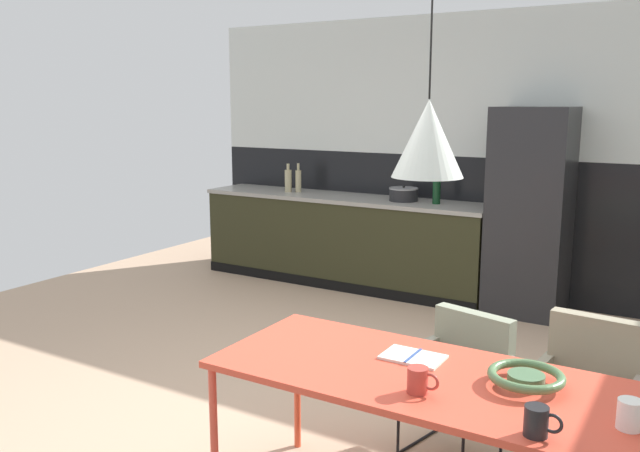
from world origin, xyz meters
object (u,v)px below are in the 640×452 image
mug_glass_clear (537,421)px  cooking_pot (403,194)px  armchair_corner_seat (460,366)px  bottle_wine_green (288,180)px  armchair_facing_counter (588,383)px  dining_table (423,383)px  fruit_bowl (526,377)px  mug_white_ceramic (419,380)px  pendant_lamp_over_table_near (428,138)px  bottle_vinegar_dark (437,191)px  open_book (413,357)px  bottle_spice_small (298,180)px  refrigerator_column (530,212)px  mug_short_terracotta (631,415)px

mug_glass_clear → cooking_pot: (-2.16, 3.72, 0.18)m
armchair_corner_seat → bottle_wine_green: size_ratio=2.50×
armchair_facing_counter → cooking_pot: cooking_pot is taller
armchair_corner_seat → bottle_wine_green: 3.93m
dining_table → armchair_corner_seat: size_ratio=2.38×
fruit_bowl → mug_white_ceramic: bearing=-141.2°
fruit_bowl → pendant_lamp_over_table_near: bearing=-164.5°
fruit_bowl → pendant_lamp_over_table_near: size_ratio=0.29×
armchair_facing_counter → bottle_vinegar_dark: (-1.82, 2.62, 0.51)m
open_book → mug_white_ceramic: (0.16, -0.32, 0.05)m
dining_table → mug_glass_clear: mug_glass_clear is taller
bottle_spice_small → bottle_vinegar_dark: (1.57, -0.02, -0.00)m
bottle_wine_green → bottle_vinegar_dark: (1.67, 0.02, -0.01)m
fruit_bowl → bottle_wine_green: (-3.35, 3.30, 0.26)m
mug_white_ceramic → open_book: bearing=116.5°
armchair_corner_seat → bottle_spice_small: (-2.75, 2.67, 0.55)m
refrigerator_column → mug_short_terracotta: size_ratio=13.75×
refrigerator_column → bottle_vinegar_dark: 0.88m
mug_short_terracotta → bottle_vinegar_dark: (-2.08, 3.49, 0.24)m
bottle_spice_small → bottle_wine_green: bottle_spice_small is taller
open_book → refrigerator_column: bearing=95.2°
open_book → bottle_spice_small: bearing=129.7°
mug_glass_clear → mug_white_ceramic: mug_glass_clear is taller
armchair_corner_seat → fruit_bowl: bearing=140.2°
mug_glass_clear → bottle_wine_green: bearing=133.4°
armchair_facing_counter → fruit_bowl: bearing=83.7°
refrigerator_column → armchair_corner_seat: (0.31, -2.65, -0.43)m
mug_short_terracotta → bottle_wine_green: (-3.76, 3.47, 0.24)m
open_book → fruit_bowl: bearing=-4.6°
armchair_facing_counter → pendant_lamp_over_table_near: size_ratio=0.78×
bottle_spice_small → pendant_lamp_over_table_near: pendant_lamp_over_table_near is taller
refrigerator_column → mug_white_ceramic: bearing=-82.7°
armchair_corner_seat → fruit_bowl: 0.88m
mug_short_terracotta → bottle_wine_green: bottle_wine_green is taller
cooking_pot → bottle_spice_small: bearing=179.6°
fruit_bowl → mug_short_terracotta: 0.44m
open_book → bottle_wine_green: 4.34m
mug_white_ceramic → pendant_lamp_over_table_near: bearing=109.0°
dining_table → bottle_spice_small: (-2.85, 3.43, 0.34)m
armchair_facing_counter → mug_white_ceramic: mug_white_ceramic is taller
armchair_corner_seat → pendant_lamp_over_table_near: (0.09, -0.78, 1.24)m
refrigerator_column → pendant_lamp_over_table_near: bearing=-83.3°
dining_table → fruit_bowl: size_ratio=5.88×
dining_table → mug_glass_clear: (0.54, -0.30, 0.10)m
fruit_bowl → bottle_wine_green: bottle_wine_green is taller
bottle_spice_small → bottle_wine_green: 0.11m
fruit_bowl → open_book: (-0.51, 0.04, -0.03)m
pendant_lamp_over_table_near → cooking_pot: bearing=115.2°
fruit_bowl → open_book: 0.51m
open_book → cooking_pot: cooking_pot is taller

